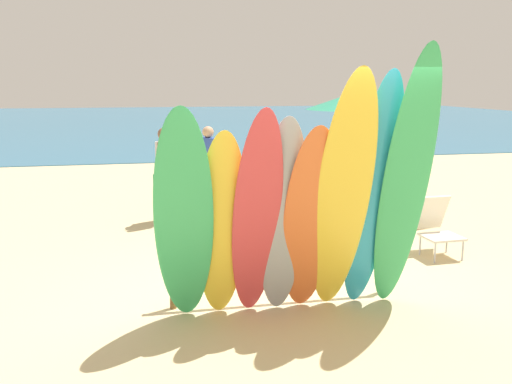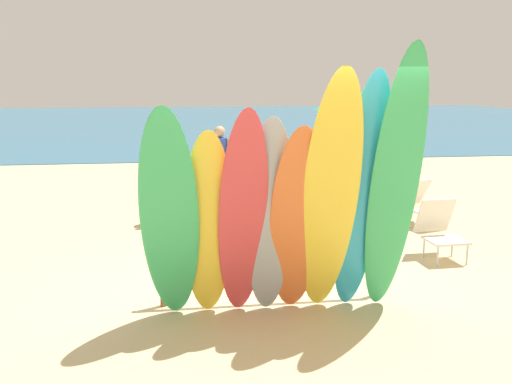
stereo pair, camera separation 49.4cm
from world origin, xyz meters
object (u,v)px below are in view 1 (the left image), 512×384
object	(u,v)px
surfboard_rack	(284,252)
beach_chair_blue	(410,199)
beachgoer_near_rack	(208,162)
beachgoer_strolling	(165,168)
surfboard_yellow_5	(343,197)
surfboard_green_0	(184,219)
beach_chair_red	(435,224)
surfboard_red_2	(257,217)
surfboard_green_7	(405,185)
surfboard_yellow_1	(222,227)
surfboard_grey_3	(283,219)
surfboard_teal_6	(372,196)
beach_umbrella	(361,100)
surfboard_orange_4	(310,222)

from	to	relation	value
surfboard_rack	beach_chair_blue	distance (m)	4.16
beachgoer_near_rack	beach_chair_blue	xyz separation A→B (m)	(3.21, -1.83, -0.49)
beachgoer_strolling	surfboard_yellow_5	bearing A→B (deg)	-142.33
surfboard_green_0	beach_chair_red	distance (m)	4.04
beachgoer_strolling	beach_chair_blue	distance (m)	4.19
surfboard_rack	surfboard_red_2	distance (m)	0.84
surfboard_green_7	beachgoer_strolling	world-z (taller)	surfboard_green_7
surfboard_yellow_1	surfboard_grey_3	bearing A→B (deg)	-3.22
surfboard_yellow_1	surfboard_green_7	distance (m)	1.86
surfboard_green_0	beach_chair_red	world-z (taller)	surfboard_green_0
surfboard_teal_6	surfboard_yellow_1	bearing A→B (deg)	173.73
surfboard_green_7	beach_umbrella	world-z (taller)	surfboard_green_7
beach_chair_red	surfboard_yellow_1	bearing A→B (deg)	-155.72
surfboard_teal_6	beach_umbrella	world-z (taller)	surfboard_teal_6
surfboard_green_0	beach_chair_red	size ratio (longest dim) A/B	2.76
surfboard_teal_6	beach_chair_blue	size ratio (longest dim) A/B	3.00
surfboard_green_0	beachgoer_near_rack	world-z (taller)	surfboard_green_0
surfboard_red_2	beachgoer_near_rack	size ratio (longest dim) A/B	1.43
surfboard_red_2	surfboard_yellow_5	bearing A→B (deg)	-10.14
beach_chair_red	surfboard_rack	bearing A→B (deg)	-156.73
beach_chair_blue	surfboard_yellow_1	bearing A→B (deg)	-154.32
surfboard_yellow_1	surfboard_orange_4	size ratio (longest dim) A/B	0.97
surfboard_green_0	surfboard_teal_6	size ratio (longest dim) A/B	0.88
beach_chair_red	beach_umbrella	distance (m)	2.24
surfboard_rack	surfboard_green_7	world-z (taller)	surfboard_green_7
surfboard_red_2	surfboard_teal_6	size ratio (longest dim) A/B	0.87
surfboard_yellow_1	surfboard_green_7	xyz separation A→B (m)	(1.80, -0.24, 0.39)
surfboard_grey_3	beach_chair_red	xyz separation A→B (m)	(2.63, 1.66, -0.61)
beachgoer_near_rack	beachgoer_strolling	bearing A→B (deg)	94.70
surfboard_red_2	surfboard_green_7	bearing A→B (deg)	-9.43
beach_chair_blue	surfboard_orange_4	bearing A→B (deg)	-146.11
surfboard_rack	surfboard_orange_4	xyz separation A→B (m)	(0.13, -0.50, 0.46)
surfboard_green_0	beachgoer_near_rack	bearing A→B (deg)	85.85
beachgoer_strolling	surfboard_green_7	bearing A→B (deg)	-135.75
beachgoer_near_rack	surfboard_teal_6	bearing A→B (deg)	148.10
surfboard_red_2	beachgoer_strolling	world-z (taller)	surfboard_red_2
beach_chair_red	beachgoer_strolling	bearing A→B (deg)	141.25
surfboard_red_2	surfboard_grey_3	xyz separation A→B (m)	(0.27, 0.04, -0.04)
surfboard_grey_3	surfboard_green_0	bearing A→B (deg)	-175.65
surfboard_rack	beach_umbrella	size ratio (longest dim) A/B	1.13
beach_chair_blue	surfboard_teal_6	bearing A→B (deg)	-138.86
surfboard_orange_4	surfboard_green_7	bearing A→B (deg)	-8.23
surfboard_yellow_5	beach_chair_red	world-z (taller)	surfboard_yellow_5
surfboard_orange_4	surfboard_green_7	xyz separation A→B (m)	(0.92, -0.17, 0.37)
beachgoer_strolling	surfboard_red_2	bearing A→B (deg)	-152.33
surfboard_rack	surfboard_teal_6	size ratio (longest dim) A/B	0.98
surfboard_red_2	beach_umbrella	world-z (taller)	beach_umbrella
surfboard_red_2	surfboard_green_0	bearing A→B (deg)	176.19
surfboard_yellow_5	beachgoer_near_rack	distance (m)	5.40
surfboard_yellow_5	surfboard_grey_3	bearing A→B (deg)	166.72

